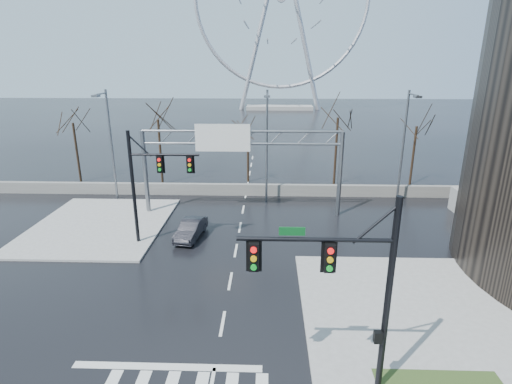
{
  "coord_description": "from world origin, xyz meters",
  "views": [
    {
      "loc": [
        2.18,
        -16.55,
        12.16
      ],
      "look_at": [
        1.36,
        8.63,
        4.0
      ],
      "focal_mm": 28.0,
      "sensor_mm": 36.0,
      "label": 1
    }
  ],
  "objects_px": {
    "car": "(191,229)",
    "sign_gantry": "(237,154)",
    "signal_mast_near": "(351,280)",
    "signal_mast_far": "(149,178)",
    "ferris_wheel": "(281,5)"
  },
  "relations": [
    {
      "from": "ferris_wheel",
      "to": "car",
      "type": "height_order",
      "value": "ferris_wheel"
    },
    {
      "from": "sign_gantry",
      "to": "car",
      "type": "bearing_deg",
      "value": -121.83
    },
    {
      "from": "sign_gantry",
      "to": "ferris_wheel",
      "type": "height_order",
      "value": "ferris_wheel"
    },
    {
      "from": "ferris_wheel",
      "to": "car",
      "type": "distance_m",
      "value": 89.1
    },
    {
      "from": "signal_mast_near",
      "to": "sign_gantry",
      "type": "xyz_separation_m",
      "value": [
        -5.52,
        19.0,
        0.31
      ]
    },
    {
      "from": "signal_mast_near",
      "to": "signal_mast_far",
      "type": "bearing_deg",
      "value": 130.26
    },
    {
      "from": "signal_mast_near",
      "to": "ferris_wheel",
      "type": "xyz_separation_m",
      "value": [
        -0.14,
        99.04,
        21.26
      ]
    },
    {
      "from": "signal_mast_near",
      "to": "ferris_wheel",
      "type": "relative_size",
      "value": 0.16
    },
    {
      "from": "car",
      "to": "sign_gantry",
      "type": "bearing_deg",
      "value": 66.88
    },
    {
      "from": "signal_mast_near",
      "to": "signal_mast_far",
      "type": "xyz_separation_m",
      "value": [
        -11.01,
        13.0,
        -0.04
      ]
    },
    {
      "from": "ferris_wheel",
      "to": "car",
      "type": "xyz_separation_m",
      "value": [
        -8.43,
        -84.97,
        -25.48
      ]
    },
    {
      "from": "car",
      "to": "signal_mast_near",
      "type": "bearing_deg",
      "value": -49.93
    },
    {
      "from": "signal_mast_far",
      "to": "car",
      "type": "xyz_separation_m",
      "value": [
        2.43,
        1.07,
        -4.18
      ]
    },
    {
      "from": "signal_mast_far",
      "to": "sign_gantry",
      "type": "height_order",
      "value": "signal_mast_far"
    },
    {
      "from": "signal_mast_far",
      "to": "ferris_wheel",
      "type": "relative_size",
      "value": 0.16
    }
  ]
}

